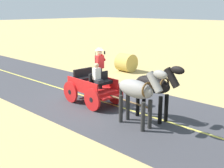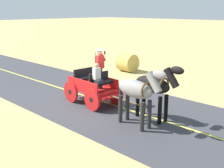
% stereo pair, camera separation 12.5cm
% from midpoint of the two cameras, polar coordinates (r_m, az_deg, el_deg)
% --- Properties ---
extents(ground_plane, '(200.00, 200.00, 0.00)m').
position_cam_midpoint_polar(ground_plane, '(13.16, -3.26, -3.26)').
color(ground_plane, tan).
extents(road_surface, '(5.94, 160.00, 0.01)m').
position_cam_midpoint_polar(road_surface, '(13.16, -3.26, -3.24)').
color(road_surface, '#38383D').
rests_on(road_surface, ground).
extents(road_centre_stripe, '(0.12, 160.00, 0.00)m').
position_cam_midpoint_polar(road_centre_stripe, '(13.16, -3.26, -3.22)').
color(road_centre_stripe, '#DBCC4C').
rests_on(road_centre_stripe, road_surface).
extents(horse_drawn_carriage, '(1.55, 4.52, 2.50)m').
position_cam_midpoint_polar(horse_drawn_carriage, '(12.49, -4.01, -0.36)').
color(horse_drawn_carriage, red).
rests_on(horse_drawn_carriage, ground).
extents(horse_near_side, '(0.65, 2.13, 2.21)m').
position_cam_midpoint_polar(horse_near_side, '(10.60, 8.29, -0.40)').
color(horse_near_side, black).
rests_on(horse_near_side, ground).
extents(horse_off_side, '(0.68, 2.14, 2.21)m').
position_cam_midpoint_polar(horse_off_side, '(9.91, 4.87, -1.37)').
color(horse_off_side, gray).
rests_on(horse_off_side, ground).
extents(hay_bale, '(1.23, 1.13, 1.20)m').
position_cam_midpoint_polar(hay_bale, '(19.13, 2.68, 4.34)').
color(hay_bale, gold).
rests_on(hay_bale, ground).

